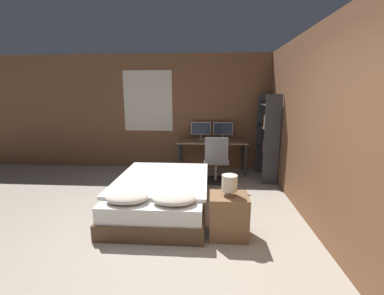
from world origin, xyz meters
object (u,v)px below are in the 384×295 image
object	(u,v)px
nightstand	(228,216)
monitor_right	(223,129)
keyboard	(212,142)
bed	(162,194)
desk	(212,144)
bookshelf	(268,134)
computer_mouse	(224,142)
office_chair	(216,163)
bedside_lamp	(230,183)
monitor_left	(201,129)

from	to	relation	value
nightstand	monitor_right	world-z (taller)	monitor_right
monitor_right	keyboard	size ratio (longest dim) A/B	1.28
bed	desk	distance (m)	2.20
desk	bookshelf	distance (m)	1.28
bed	monitor_right	bearing A→B (deg)	64.58
nightstand	computer_mouse	size ratio (longest dim) A/B	7.91
monitor_right	office_chair	world-z (taller)	monitor_right
nightstand	computer_mouse	world-z (taller)	computer_mouse
nightstand	desk	size ratio (longest dim) A/B	0.35
nightstand	monitor_right	bearing A→B (deg)	88.70
bedside_lamp	monitor_right	xyz separation A→B (m)	(0.07, 2.95, 0.26)
keyboard	office_chair	xyz separation A→B (m)	(0.08, -0.48, -0.35)
bedside_lamp	computer_mouse	distance (m)	2.52
monitor_left	keyboard	distance (m)	0.55
monitor_left	desk	bearing A→B (deg)	-39.72
nightstand	bedside_lamp	world-z (taller)	bedside_lamp
bed	monitor_right	size ratio (longest dim) A/B	4.44
computer_mouse	office_chair	world-z (taller)	office_chair
keyboard	desk	bearing A→B (deg)	90.00
computer_mouse	bed	bearing A→B (deg)	-120.67
monitor_right	computer_mouse	distance (m)	0.48
bedside_lamp	monitor_left	world-z (taller)	monitor_left
bedside_lamp	bookshelf	distance (m)	2.51
bedside_lamp	monitor_right	size ratio (longest dim) A/B	0.58
bookshelf	nightstand	bearing A→B (deg)	-112.72
bed	bookshelf	bearing A→B (deg)	39.01
monitor_right	bookshelf	size ratio (longest dim) A/B	0.26
desk	monitor_left	world-z (taller)	monitor_left
bedside_lamp	monitor_left	distance (m)	2.99
bed	keyboard	size ratio (longest dim) A/B	5.67
monitor_left	keyboard	xyz separation A→B (m)	(0.26, -0.43, -0.22)
bed	monitor_left	distance (m)	2.41
computer_mouse	desk	bearing A→B (deg)	141.58
bed	computer_mouse	size ratio (longest dim) A/B	28.92
desk	bookshelf	world-z (taller)	bookshelf
monitor_left	monitor_right	world-z (taller)	same
bed	office_chair	size ratio (longest dim) A/B	2.11
desk	monitor_right	bearing A→B (deg)	39.72
bed	office_chair	bearing A→B (deg)	56.26
nightstand	bookshelf	world-z (taller)	bookshelf
computer_mouse	bookshelf	xyz separation A→B (m)	(0.89, -0.21, 0.22)
nightstand	office_chair	size ratio (longest dim) A/B	0.58
computer_mouse	nightstand	bearing A→B (deg)	-91.70
nightstand	keyboard	bearing A→B (deg)	94.40
bed	desk	bearing A→B (deg)	68.36
nightstand	bedside_lamp	size ratio (longest dim) A/B	2.10
nightstand	bookshelf	bearing A→B (deg)	67.28
bed	keyboard	bearing A→B (deg)	66.07
keyboard	monitor_right	bearing A→B (deg)	58.75
bed	monitor_left	size ratio (longest dim) A/B	4.44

